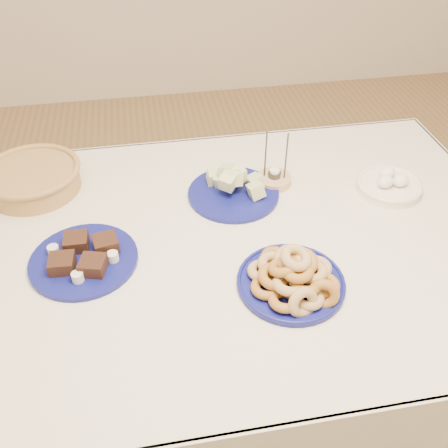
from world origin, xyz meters
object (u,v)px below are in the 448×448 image
Objects in this scene: donut_platter at (293,277)px; melon_plate at (233,187)px; candle_holder at (274,179)px; wicker_basket at (33,178)px; dining_table at (221,267)px; brownie_plate at (84,258)px; egg_bowl at (389,185)px.

donut_platter is 0.98× the size of melon_plate.
candle_holder is at bearing 13.16° from melon_plate.
wicker_basket is at bearing 172.26° from candle_holder.
donut_platter is 0.80× the size of wicker_basket.
candle_holder is at bearing 48.21° from dining_table.
brownie_plate is 0.93m from egg_bowl.
candle_holder reaches higher than egg_bowl.
melon_plate is 0.48m from egg_bowl.
wicker_basket is (-0.16, 0.36, 0.03)m from brownie_plate.
donut_platter reaches higher than wicker_basket.
brownie_plate is at bearing 160.82° from donut_platter.
melon_plate reaches higher than egg_bowl.
brownie_plate is (-0.51, 0.18, -0.02)m from donut_platter.
melon_plate is at bearing -166.84° from candle_holder.
dining_table is at bearing 3.56° from brownie_plate.
melon_plate is at bearing 99.89° from donut_platter.
candle_holder reaches higher than dining_table.
candle_holder is (0.14, 0.03, -0.01)m from melon_plate.
donut_platter is 0.98× the size of brownie_plate.
melon_plate is at bearing 70.01° from dining_table.
candle_holder is at bearing -7.74° from wicker_basket.
melon_plate is at bearing -12.40° from wicker_basket.
dining_table is 0.28m from donut_platter.
melon_plate is 1.00× the size of brownie_plate.
donut_platter is at bearing -98.64° from candle_holder.
egg_bowl is (0.92, 0.16, 0.01)m from brownie_plate.
egg_bowl is at bearing -16.36° from candle_holder.
brownie_plate is (-0.44, -0.23, -0.01)m from melon_plate.
donut_platter is 0.53m from egg_bowl.
egg_bowl is at bearing 9.86° from brownie_plate.
egg_bowl is (0.41, 0.34, -0.01)m from donut_platter.
dining_table is at bearing -109.99° from melon_plate.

